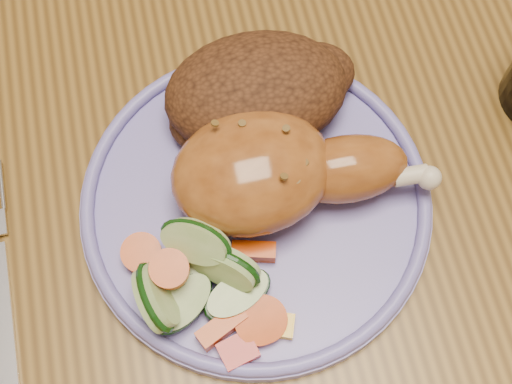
% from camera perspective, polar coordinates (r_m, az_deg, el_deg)
% --- Properties ---
extents(ground, '(4.00, 4.00, 0.00)m').
position_cam_1_polar(ground, '(1.29, 3.56, -7.75)').
color(ground, '#4E361B').
rests_on(ground, ground).
extents(dining_table, '(0.90, 1.40, 0.75)m').
position_cam_1_polar(dining_table, '(0.67, 6.83, 7.87)').
color(dining_table, brown).
rests_on(dining_table, ground).
extents(plate, '(0.25, 0.25, 0.01)m').
position_cam_1_polar(plate, '(0.52, -0.00, -0.92)').
color(plate, '#736AC1').
rests_on(plate, dining_table).
extents(plate_rim, '(0.25, 0.25, 0.01)m').
position_cam_1_polar(plate_rim, '(0.51, -0.00, -0.45)').
color(plate_rim, '#736AC1').
rests_on(plate_rim, plate).
extents(chicken_leg, '(0.19, 0.10, 0.06)m').
position_cam_1_polar(chicken_leg, '(0.49, 1.58, 1.67)').
color(chicken_leg, '#9E5721').
rests_on(chicken_leg, plate).
extents(rice_pilaf, '(0.15, 0.10, 0.06)m').
position_cam_1_polar(rice_pilaf, '(0.53, 0.29, 8.03)').
color(rice_pilaf, '#472511').
rests_on(rice_pilaf, plate).
extents(vegetable_pile, '(0.11, 0.11, 0.06)m').
position_cam_1_polar(vegetable_pile, '(0.48, -4.26, -7.38)').
color(vegetable_pile, '#A50A05').
rests_on(vegetable_pile, plate).
extents(fork, '(0.02, 0.15, 0.00)m').
position_cam_1_polar(fork, '(0.53, -19.76, -6.75)').
color(fork, silver).
rests_on(fork, dining_table).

